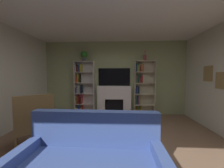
# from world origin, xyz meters

# --- Properties ---
(ground_plane) EXTENTS (6.39, 6.39, 0.00)m
(ground_plane) POSITION_xyz_m (0.00, 0.00, 0.00)
(ground_plane) COLOR #84644D
(wall_back_accent) EXTENTS (5.45, 0.06, 2.77)m
(wall_back_accent) POSITION_xyz_m (0.00, 2.64, 1.38)
(wall_back_accent) COLOR #9CA979
(wall_back_accent) RESTS_ON ground_plane
(ceiling) EXTENTS (5.45, 5.34, 0.06)m
(ceiling) POSITION_xyz_m (0.00, 0.00, 2.80)
(ceiling) COLOR white
(ceiling) RESTS_ON wall_back_accent
(fireplace) EXTENTS (1.35, 0.55, 1.09)m
(fireplace) POSITION_xyz_m (0.00, 2.48, 0.58)
(fireplace) COLOR white
(fireplace) RESTS_ON ground_plane
(tv) EXTENTS (1.19, 0.06, 0.66)m
(tv) POSITION_xyz_m (0.00, 2.58, 1.43)
(tv) COLOR black
(tv) RESTS_ON fireplace
(bookshelf_left) EXTENTS (0.74, 0.29, 2.01)m
(bookshelf_left) POSITION_xyz_m (-1.21, 2.51, 0.98)
(bookshelf_left) COLOR silver
(bookshelf_left) RESTS_ON ground_plane
(bookshelf_right) EXTENTS (0.74, 0.31, 2.01)m
(bookshelf_right) POSITION_xyz_m (1.03, 2.50, 1.02)
(bookshelf_right) COLOR beige
(bookshelf_right) RESTS_ON ground_plane
(potted_plant) EXTENTS (0.25, 0.25, 0.38)m
(potted_plant) POSITION_xyz_m (-1.12, 2.46, 2.23)
(potted_plant) COLOR #565060
(potted_plant) RESTS_ON bookshelf_left
(vase_with_flowers) EXTENTS (0.11, 0.11, 0.37)m
(vase_with_flowers) POSITION_xyz_m (1.12, 2.46, 2.14)
(vase_with_flowers) COLOR #953A45
(vase_with_flowers) RESTS_ON bookshelf_right
(couch) EXTENTS (1.91, 0.93, 0.94)m
(couch) POSITION_xyz_m (-0.18, -0.77, 0.29)
(couch) COLOR #405898
(couch) RESTS_ON ground_plane
(armchair) EXTENTS (0.89, 0.88, 1.10)m
(armchair) POSITION_xyz_m (-1.53, 0.14, 0.54)
(armchair) COLOR brown
(armchair) RESTS_ON ground_plane
(coffee_table) EXTENTS (0.77, 0.47, 0.44)m
(coffee_table) POSITION_xyz_m (-0.18, -0.02, 0.38)
(coffee_table) COLOR brown
(coffee_table) RESTS_ON ground_plane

